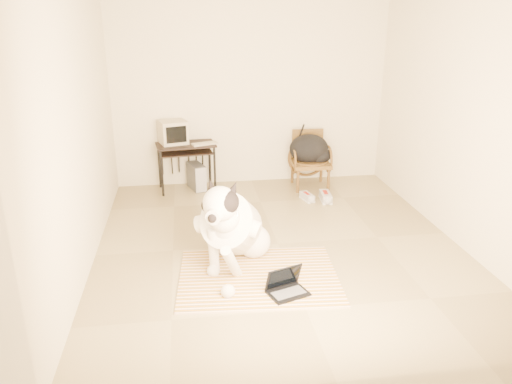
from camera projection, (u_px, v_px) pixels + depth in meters
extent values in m
plane|color=#928259|center=(278.00, 244.00, 5.63)|extent=(4.50, 4.50, 0.00)
plane|color=beige|center=(251.00, 93.00, 7.26)|extent=(4.50, 0.00, 4.50)
plane|color=beige|center=(349.00, 205.00, 3.08)|extent=(4.50, 0.00, 4.50)
plane|color=beige|center=(80.00, 133.00, 4.90)|extent=(0.00, 4.50, 4.50)
plane|color=beige|center=(460.00, 120.00, 5.44)|extent=(0.00, 4.50, 4.50)
cube|color=#B8791A|center=(262.00, 303.00, 4.47)|extent=(1.56, 0.36, 0.02)
cube|color=#316330|center=(260.00, 289.00, 4.69)|extent=(1.56, 0.36, 0.02)
cube|color=#63407D|center=(259.00, 277.00, 4.92)|extent=(1.56, 0.36, 0.02)
cube|color=#DE9548|center=(257.00, 265.00, 5.14)|extent=(1.56, 0.36, 0.02)
cube|color=beige|center=(255.00, 255.00, 5.36)|extent=(1.56, 0.36, 0.02)
sphere|color=silver|center=(223.00, 238.00, 5.37)|extent=(0.36, 0.36, 0.36)
sphere|color=silver|center=(254.00, 241.00, 5.29)|extent=(0.36, 0.36, 0.36)
ellipsoid|color=silver|center=(238.00, 238.00, 5.31)|extent=(0.44, 0.40, 0.36)
ellipsoid|color=silver|center=(232.00, 225.00, 5.03)|extent=(0.72, 0.92, 0.77)
cylinder|color=silver|center=(232.00, 224.00, 5.04)|extent=(0.75, 0.84, 0.71)
sphere|color=silver|center=(224.00, 218.00, 4.76)|extent=(0.30, 0.30, 0.30)
sphere|color=silver|center=(220.00, 204.00, 4.59)|extent=(0.33, 0.33, 0.33)
ellipsoid|color=black|center=(225.00, 202.00, 4.57)|extent=(0.25, 0.29, 0.24)
cylinder|color=silver|center=(215.00, 215.00, 4.48)|extent=(0.19, 0.21, 0.14)
sphere|color=black|center=(212.00, 219.00, 4.39)|extent=(0.08, 0.08, 0.08)
cone|color=black|center=(211.00, 187.00, 4.63)|extent=(0.17, 0.20, 0.20)
cone|color=black|center=(233.00, 189.00, 4.59)|extent=(0.19, 0.18, 0.20)
torus|color=silver|center=(224.00, 213.00, 4.72)|extent=(0.32, 0.25, 0.26)
cylinder|color=silver|center=(214.00, 251.00, 4.89)|extent=(0.15, 0.17, 0.49)
cylinder|color=silver|center=(232.00, 263.00, 4.72)|extent=(0.26, 0.45, 0.50)
sphere|color=silver|center=(213.00, 271.00, 4.94)|extent=(0.13, 0.13, 0.13)
sphere|color=silver|center=(228.00, 291.00, 4.57)|extent=(0.13, 0.13, 0.13)
cone|color=black|center=(244.00, 238.00, 5.65)|extent=(0.13, 0.50, 0.13)
cube|color=black|center=(288.00, 293.00, 4.60)|extent=(0.42, 0.35, 0.02)
cube|color=#515153|center=(289.00, 293.00, 4.58)|extent=(0.33, 0.24, 0.00)
cube|color=black|center=(283.00, 277.00, 4.63)|extent=(0.36, 0.20, 0.23)
cube|color=black|center=(284.00, 277.00, 4.62)|extent=(0.32, 0.17, 0.20)
cube|color=black|center=(186.00, 145.00, 7.12)|extent=(0.88, 0.56, 0.03)
cube|color=black|center=(186.00, 153.00, 7.11)|extent=(0.77, 0.46, 0.02)
cylinder|color=black|center=(162.00, 174.00, 6.97)|extent=(0.03, 0.03, 0.66)
cylinder|color=black|center=(159.00, 166.00, 7.31)|extent=(0.03, 0.03, 0.66)
cylinder|color=black|center=(215.00, 169.00, 7.16)|extent=(0.03, 0.03, 0.66)
cylinder|color=black|center=(210.00, 162.00, 7.50)|extent=(0.03, 0.03, 0.66)
cube|color=#B0A58A|center=(173.00, 132.00, 7.09)|extent=(0.45, 0.43, 0.33)
cube|color=black|center=(176.00, 135.00, 6.94)|extent=(0.28, 0.09, 0.23)
cube|color=#B0A58A|center=(205.00, 144.00, 7.07)|extent=(0.39, 0.24, 0.02)
cube|color=#515153|center=(196.00, 176.00, 7.31)|extent=(0.28, 0.43, 0.38)
cube|color=#ACACB0|center=(201.00, 180.00, 7.14)|extent=(0.16, 0.06, 0.36)
cube|color=brown|center=(310.00, 163.00, 7.32)|extent=(0.56, 0.54, 0.06)
cylinder|color=#3E2910|center=(310.00, 161.00, 7.31)|extent=(0.50, 0.50, 0.04)
cube|color=brown|center=(307.00, 143.00, 7.46)|extent=(0.47, 0.05, 0.41)
cylinder|color=#3E2910|center=(298.00, 182.00, 7.15)|extent=(0.04, 0.04, 0.34)
cylinder|color=#3E2910|center=(292.00, 172.00, 7.57)|extent=(0.04, 0.04, 0.34)
cylinder|color=#3E2910|center=(328.00, 180.00, 7.20)|extent=(0.04, 0.04, 0.34)
cylinder|color=#3E2910|center=(321.00, 171.00, 7.62)|extent=(0.04, 0.04, 0.34)
ellipsoid|color=black|center=(309.00, 149.00, 7.25)|extent=(0.57, 0.47, 0.42)
ellipsoid|color=black|center=(319.00, 155.00, 7.24)|extent=(0.36, 0.29, 0.24)
cube|color=silver|center=(307.00, 199.00, 6.92)|extent=(0.17, 0.30, 0.03)
cube|color=gray|center=(307.00, 197.00, 6.91)|extent=(0.17, 0.29, 0.09)
cube|color=maroon|center=(307.00, 194.00, 6.89)|extent=(0.08, 0.15, 0.02)
cube|color=silver|center=(325.00, 200.00, 6.90)|extent=(0.16, 0.35, 0.03)
cube|color=gray|center=(326.00, 196.00, 6.88)|extent=(0.16, 0.33, 0.11)
cube|color=maroon|center=(326.00, 193.00, 6.87)|extent=(0.07, 0.17, 0.02)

